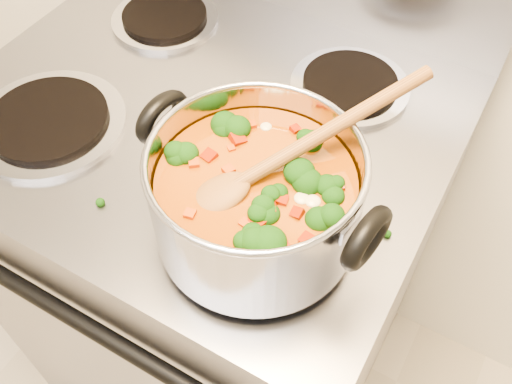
{
  "coord_description": "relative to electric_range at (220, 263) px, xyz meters",
  "views": [
    {
      "loc": [
        0.32,
        0.66,
        1.51
      ],
      "look_at": [
        0.12,
        1.0,
        1.01
      ],
      "focal_mm": 40.0,
      "sensor_mm": 36.0,
      "label": 1
    }
  ],
  "objects": [
    {
      "name": "stockpot",
      "position": [
        0.18,
        -0.17,
        0.53
      ],
      "size": [
        0.3,
        0.24,
        0.15
      ],
      "rotation": [
        0.0,
        0.0,
        -0.14
      ],
      "color": "#ACACB4",
      "rests_on": "electric_range"
    },
    {
      "name": "wooden_spoon",
      "position": [
        0.19,
        -0.15,
        0.58
      ],
      "size": [
        0.19,
        0.27,
        0.09
      ],
      "rotation": [
        0.0,
        0.0,
        1.0
      ],
      "color": "brown",
      "rests_on": "stockpot"
    },
    {
      "name": "cooktop_crumbs",
      "position": [
        0.16,
        -0.21,
        0.46
      ],
      "size": [
        0.34,
        0.19,
        0.01
      ],
      "color": "black",
      "rests_on": "electric_range"
    },
    {
      "name": "electric_range",
      "position": [
        0.0,
        0.0,
        0.0
      ],
      "size": [
        0.73,
        0.66,
        1.08
      ],
      "color": "gray",
      "rests_on": "ground"
    }
  ]
}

